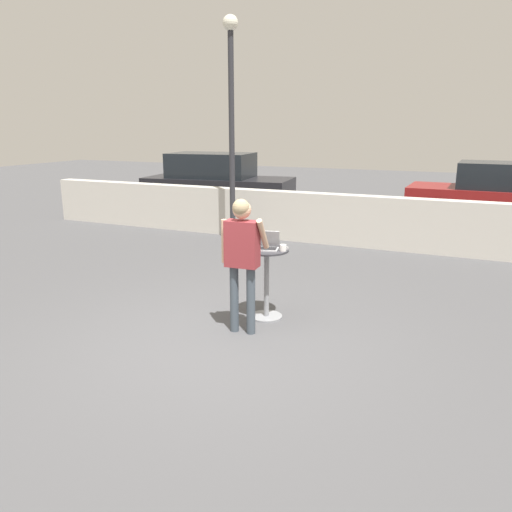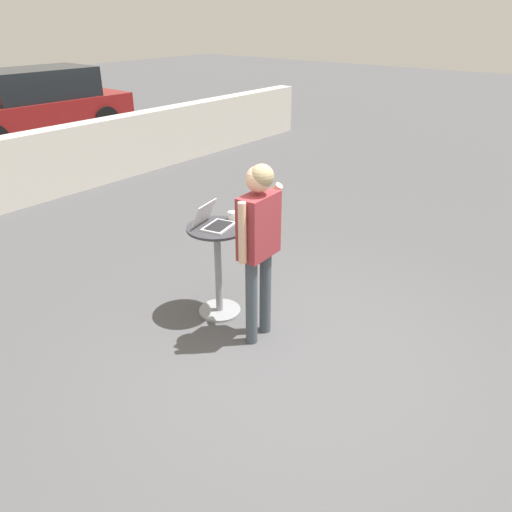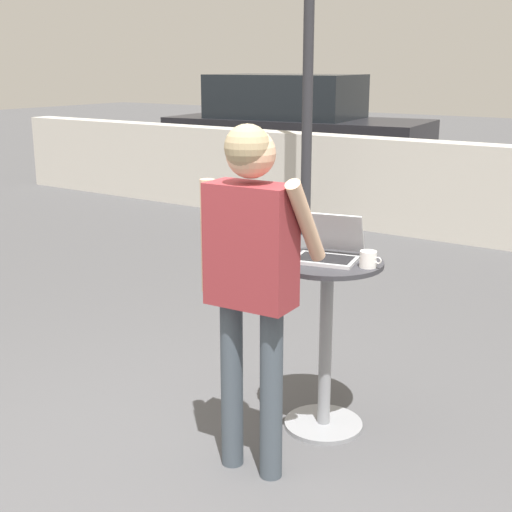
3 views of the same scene
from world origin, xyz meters
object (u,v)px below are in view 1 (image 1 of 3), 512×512
(parked_car_further_down, at_px, (217,184))
(laptop, at_px, (267,245))
(cafe_table, at_px, (267,277))
(parked_car_near_street, at_px, (501,192))
(street_lamp, at_px, (231,103))
(standing_person, at_px, (242,249))
(coffee_mug, at_px, (283,248))

(parked_car_further_down, bearing_deg, laptop, -57.29)
(cafe_table, xyz_separation_m, parked_car_near_street, (3.11, 8.86, 0.23))
(cafe_table, relative_size, street_lamp, 0.20)
(parked_car_near_street, height_order, parked_car_further_down, parked_car_further_down)
(cafe_table, distance_m, standing_person, 0.78)
(laptop, height_order, parked_car_further_down, parked_car_further_down)
(cafe_table, bearing_deg, laptop, 112.76)
(laptop, relative_size, coffee_mug, 3.23)
(laptop, relative_size, standing_person, 0.22)
(cafe_table, xyz_separation_m, street_lamp, (-2.45, 3.94, 2.43))
(coffee_mug, xyz_separation_m, street_lamp, (-2.68, 3.94, 2.01))
(parked_car_further_down, bearing_deg, parked_car_near_street, 15.26)
(standing_person, xyz_separation_m, parked_car_near_street, (3.19, 9.45, -0.28))
(coffee_mug, bearing_deg, parked_car_further_down, 124.03)
(coffee_mug, bearing_deg, cafe_table, -179.85)
(street_lamp, bearing_deg, parked_car_further_down, 123.79)
(standing_person, bearing_deg, cafe_table, 81.76)
(cafe_table, height_order, parked_car_further_down, parked_car_further_down)
(parked_car_near_street, bearing_deg, street_lamp, -138.46)
(cafe_table, height_order, parked_car_near_street, parked_car_near_street)
(standing_person, relative_size, parked_car_near_street, 0.37)
(cafe_table, bearing_deg, standing_person, -98.24)
(standing_person, xyz_separation_m, street_lamp, (-2.36, 4.53, 1.92))
(laptop, bearing_deg, street_lamp, 121.90)
(coffee_mug, relative_size, standing_person, 0.07)
(laptop, bearing_deg, parked_car_further_down, 122.71)
(standing_person, height_order, parked_car_further_down, parked_car_further_down)
(standing_person, bearing_deg, parked_car_near_street, 71.32)
(laptop, distance_m, parked_car_further_down, 8.07)
(parked_car_near_street, xyz_separation_m, parked_car_further_down, (-7.48, -2.04, 0.09))
(coffee_mug, height_order, standing_person, standing_person)
(parked_car_further_down, height_order, street_lamp, street_lamp)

